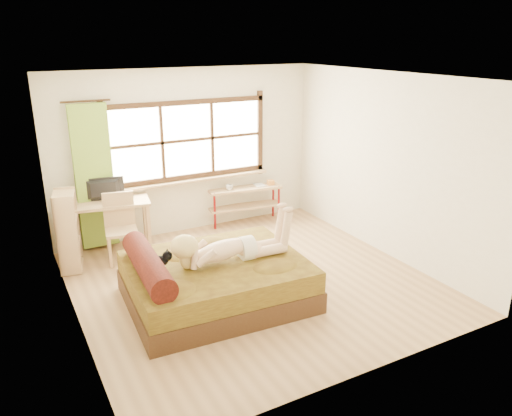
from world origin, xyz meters
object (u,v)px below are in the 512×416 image
desk (106,209)px  pipe_shelf (246,197)px  chair (120,223)px  bookshelf (68,231)px  bed (213,280)px  kitten (156,261)px  woman (229,236)px

desk → pipe_shelf: size_ratio=1.03×
chair → bookshelf: size_ratio=0.88×
pipe_shelf → chair: bearing=-160.6°
bed → pipe_shelf: (1.65, 2.30, 0.18)m
bookshelf → desk: bearing=42.8°
kitten → desk: (-0.12, 2.09, 0.03)m
desk → pipe_shelf: (2.43, 0.12, -0.22)m
woman → pipe_shelf: (1.45, 2.36, -0.38)m
kitten → desk: size_ratio=0.24×
kitten → pipe_shelf: size_ratio=0.24×
woman → desk: size_ratio=1.10×
bookshelf → chair: bearing=12.9°
chair → pipe_shelf: bearing=21.5°
woman → bookshelf: 2.48m
desk → bed: bearing=-60.4°
woman → chair: 2.09m
bookshelf → pipe_shelf: bearing=21.1°
woman → bookshelf: woman is taller
woman → chair: woman is taller
bed → kitten: bed is taller
woman → bookshelf: (-1.61, 1.87, -0.28)m
desk → bookshelf: (-0.62, -0.37, -0.11)m
bed → pipe_shelf: 2.84m
desk → chair: (0.12, -0.36, -0.14)m
bed → woman: woman is taller
kitten → pipe_shelf: (2.32, 2.21, -0.19)m
pipe_shelf → bookshelf: bearing=-163.2°
kitten → desk: desk is taller
desk → bookshelf: bookshelf is taller
bed → kitten: size_ratio=6.96×
kitten → bookshelf: 1.87m
woman → kitten: bearing=173.5°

